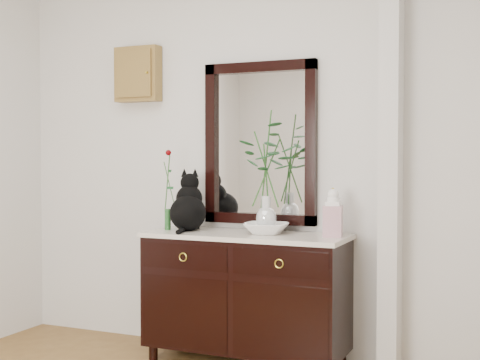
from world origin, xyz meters
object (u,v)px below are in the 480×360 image
at_px(cat, 188,201).
at_px(ginger_jar, 333,212).
at_px(lotus_bowl, 266,228).
at_px(sideboard, 246,291).

distance_m(cat, ginger_jar, 1.00).
bearing_deg(lotus_bowl, cat, -178.01).
distance_m(sideboard, cat, 0.71).
bearing_deg(ginger_jar, cat, -177.52).
xyz_separation_m(sideboard, lotus_bowl, (0.13, 0.01, 0.41)).
height_order(cat, ginger_jar, cat).
distance_m(sideboard, lotus_bowl, 0.43).
distance_m(lotus_bowl, ginger_jar, 0.45).
height_order(cat, lotus_bowl, cat).
bearing_deg(cat, sideboard, -17.74).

